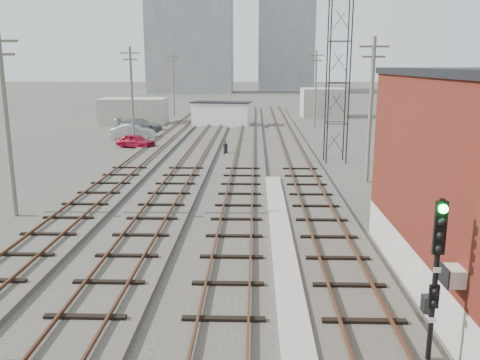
{
  "coord_description": "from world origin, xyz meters",
  "views": [
    {
      "loc": [
        -0.62,
        -3.84,
        7.34
      ],
      "look_at": [
        -1.32,
        18.7,
        2.2
      ],
      "focal_mm": 38.0,
      "sensor_mm": 36.0,
      "label": 1
    }
  ],
  "objects_px": {
    "switch_stand": "(226,149)",
    "car_grey": "(140,125)",
    "car_silver": "(133,132)",
    "signal_mast": "(436,270)",
    "site_trailer": "(222,114)",
    "car_red": "(136,141)"
  },
  "relations": [
    {
      "from": "switch_stand",
      "to": "car_red",
      "type": "distance_m",
      "value": 9.09
    },
    {
      "from": "site_trailer",
      "to": "car_grey",
      "type": "height_order",
      "value": "site_trailer"
    },
    {
      "from": "car_grey",
      "to": "switch_stand",
      "type": "bearing_deg",
      "value": -140.63
    },
    {
      "from": "car_silver",
      "to": "car_grey",
      "type": "xyz_separation_m",
      "value": [
        -0.67,
        6.02,
        0.01
      ]
    },
    {
      "from": "switch_stand",
      "to": "car_silver",
      "type": "bearing_deg",
      "value": 113.78
    },
    {
      "from": "signal_mast",
      "to": "car_red",
      "type": "height_order",
      "value": "signal_mast"
    },
    {
      "from": "site_trailer",
      "to": "signal_mast",
      "type": "bearing_deg",
      "value": -71.96
    },
    {
      "from": "switch_stand",
      "to": "car_red",
      "type": "height_order",
      "value": "switch_stand"
    },
    {
      "from": "site_trailer",
      "to": "car_grey",
      "type": "bearing_deg",
      "value": -141.08
    },
    {
      "from": "signal_mast",
      "to": "car_red",
      "type": "xyz_separation_m",
      "value": [
        -15.12,
        33.61,
        -1.96
      ]
    },
    {
      "from": "signal_mast",
      "to": "car_silver",
      "type": "relative_size",
      "value": 0.97
    },
    {
      "from": "car_red",
      "to": "switch_stand",
      "type": "bearing_deg",
      "value": -92.12
    },
    {
      "from": "site_trailer",
      "to": "car_red",
      "type": "relative_size",
      "value": 2.05
    },
    {
      "from": "switch_stand",
      "to": "car_grey",
      "type": "bearing_deg",
      "value": 101.22
    },
    {
      "from": "site_trailer",
      "to": "car_red",
      "type": "distance_m",
      "value": 17.9
    },
    {
      "from": "car_red",
      "to": "signal_mast",
      "type": "bearing_deg",
      "value": -134.16
    },
    {
      "from": "site_trailer",
      "to": "car_silver",
      "type": "relative_size",
      "value": 1.67
    },
    {
      "from": "switch_stand",
      "to": "car_silver",
      "type": "xyz_separation_m",
      "value": [
        -9.86,
        9.02,
        0.19
      ]
    },
    {
      "from": "switch_stand",
      "to": "car_red",
      "type": "bearing_deg",
      "value": 132.49
    },
    {
      "from": "switch_stand",
      "to": "car_grey",
      "type": "xyz_separation_m",
      "value": [
        -10.53,
        15.04,
        0.2
      ]
    },
    {
      "from": "switch_stand",
      "to": "car_grey",
      "type": "distance_m",
      "value": 18.36
    },
    {
      "from": "signal_mast",
      "to": "car_silver",
      "type": "xyz_separation_m",
      "value": [
        -16.66,
        38.97,
        -1.85
      ]
    }
  ]
}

